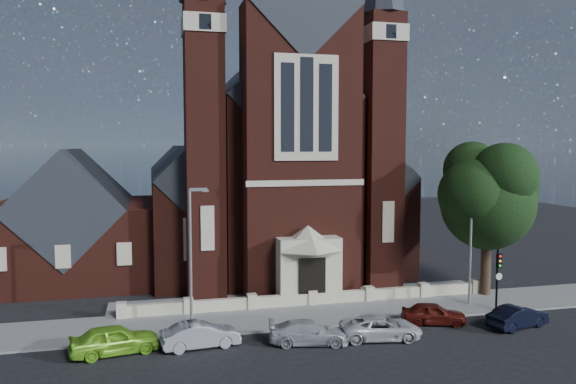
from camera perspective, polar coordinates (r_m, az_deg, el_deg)
name	(u,v)px	position (r m, az deg, el deg)	size (l,w,h in m)	color
ground	(282,277)	(45.55, -0.60, -8.59)	(120.00, 120.00, 0.00)	black
pavement_strip	(321,315)	(35.76, 3.37, -12.34)	(60.00, 5.00, 0.12)	slate
forecourt_paving	(304,298)	(39.45, 1.61, -10.70)	(26.00, 3.00, 0.14)	slate
forecourt_wall	(312,306)	(37.60, 2.45, -11.48)	(24.00, 0.40, 0.90)	#B8B093
church	(262,171)	(52.13, -2.61, 2.19)	(20.01, 34.90, 29.20)	#491B13
parish_hall	(74,229)	(46.95, -20.91, -3.52)	(12.00, 12.20, 10.24)	#491B13
street_tree	(492,197)	(40.95, 19.98, -0.50)	(6.40, 6.60, 10.70)	black
street_lamp_left	(192,249)	(32.75, -9.73, -5.71)	(1.16, 0.22, 8.09)	gray
street_lamp_right	(472,237)	(38.45, 18.19, -4.33)	(1.16, 0.22, 8.09)	gray
traffic_signal	(498,272)	(38.02, 20.55, -7.58)	(0.28, 0.42, 4.00)	black
car_lime_van	(114,339)	(30.50, -17.22, -14.12)	(1.77, 4.39, 1.49)	#79C327
car_silver_a	(200,335)	(30.44, -8.89, -14.16)	(1.42, 4.06, 1.34)	#95969C
car_silver_b	(309,332)	(30.67, 2.14, -14.06)	(1.73, 4.26, 1.24)	#ACB1B4
car_white_suv	(381,328)	(31.75, 9.41, -13.46)	(2.05, 4.45, 1.24)	silver
car_dark_red	(434,314)	(34.84, 14.57, -11.86)	(1.50, 3.72, 1.27)	#4F130D
car_navy	(518,317)	(35.71, 22.30, -11.65)	(1.35, 3.88, 1.28)	black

